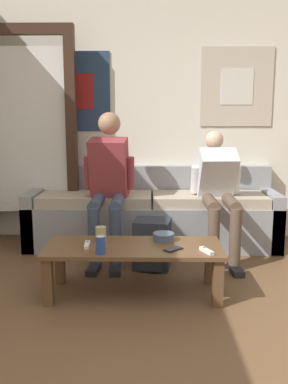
{
  "coord_description": "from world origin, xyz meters",
  "views": [
    {
      "loc": [
        -0.09,
        -1.8,
        1.31
      ],
      "look_at": [
        -0.14,
        1.59,
        0.68
      ],
      "focal_mm": 40.0,
      "sensor_mm": 36.0,
      "label": 1
    }
  ],
  "objects_px": {
    "ceramic_bowl": "(164,236)",
    "pillar_candle": "(101,234)",
    "couch": "(152,216)",
    "person_seated_teen": "(218,188)",
    "coffee_table": "(134,254)",
    "person_seated_adult": "(108,179)",
    "drink_can_blue": "(101,245)",
    "backpack": "(152,245)",
    "game_controller_near_right": "(87,245)",
    "game_controller_near_left": "(207,251)",
    "cell_phone": "(173,249)"
  },
  "relations": [
    {
      "from": "ceramic_bowl",
      "to": "pillar_candle",
      "type": "distance_m",
      "value": 0.47
    },
    {
      "from": "couch",
      "to": "person_seated_teen",
      "type": "relative_size",
      "value": 2.15
    },
    {
      "from": "couch",
      "to": "ceramic_bowl",
      "type": "distance_m",
      "value": 1.08
    },
    {
      "from": "coffee_table",
      "to": "pillar_candle",
      "type": "xyz_separation_m",
      "value": [
        -0.25,
        0.11,
        0.12
      ]
    },
    {
      "from": "person_seated_adult",
      "to": "drink_can_blue",
      "type": "relative_size",
      "value": 10.63
    },
    {
      "from": "ceramic_bowl",
      "to": "backpack",
      "type": "bearing_deg",
      "value": 101.71
    },
    {
      "from": "couch",
      "to": "drink_can_blue",
      "type": "bearing_deg",
      "value": -104.26
    },
    {
      "from": "ceramic_bowl",
      "to": "game_controller_near_right",
      "type": "bearing_deg",
      "value": -164.23
    },
    {
      "from": "person_seated_teen",
      "to": "pillar_candle",
      "type": "relative_size",
      "value": 9.35
    },
    {
      "from": "game_controller_near_left",
      "to": "cell_phone",
      "type": "distance_m",
      "value": 0.23
    },
    {
      "from": "drink_can_blue",
      "to": "game_controller_near_right",
      "type": "bearing_deg",
      "value": 126.05
    },
    {
      "from": "game_controller_near_right",
      "to": "couch",
      "type": "bearing_deg",
      "value": 69.06
    },
    {
      "from": "backpack",
      "to": "ceramic_bowl",
      "type": "bearing_deg",
      "value": -78.29
    },
    {
      "from": "ceramic_bowl",
      "to": "game_controller_near_right",
      "type": "relative_size",
      "value": 1.13
    },
    {
      "from": "person_seated_teen",
      "to": "game_controller_near_right",
      "type": "bearing_deg",
      "value": -139.39
    },
    {
      "from": "coffee_table",
      "to": "game_controller_near_left",
      "type": "xyz_separation_m",
      "value": [
        0.51,
        -0.14,
        0.07
      ]
    },
    {
      "from": "coffee_table",
      "to": "person_seated_teen",
      "type": "relative_size",
      "value": 1.12
    },
    {
      "from": "game_controller_near_left",
      "to": "game_controller_near_right",
      "type": "distance_m",
      "value": 0.85
    },
    {
      "from": "backpack",
      "to": "game_controller_near_left",
      "type": "relative_size",
      "value": 2.88
    },
    {
      "from": "coffee_table",
      "to": "game_controller_near_right",
      "type": "height_order",
      "value": "game_controller_near_right"
    },
    {
      "from": "cell_phone",
      "to": "game_controller_near_left",
      "type": "bearing_deg",
      "value": -12.89
    },
    {
      "from": "coffee_table",
      "to": "drink_can_blue",
      "type": "relative_size",
      "value": 10.29
    },
    {
      "from": "ceramic_bowl",
      "to": "cell_phone",
      "type": "height_order",
      "value": "ceramic_bowl"
    },
    {
      "from": "person_seated_adult",
      "to": "cell_phone",
      "type": "relative_size",
      "value": 9.06
    },
    {
      "from": "person_seated_adult",
      "to": "game_controller_near_right",
      "type": "distance_m",
      "value": 0.96
    },
    {
      "from": "person_seated_adult",
      "to": "person_seated_teen",
      "type": "bearing_deg",
      "value": 1.78
    },
    {
      "from": "pillar_candle",
      "to": "person_seated_teen",
      "type": "bearing_deg",
      "value": 38.53
    },
    {
      "from": "coffee_table",
      "to": "game_controller_near_right",
      "type": "bearing_deg",
      "value": -176.4
    },
    {
      "from": "couch",
      "to": "person_seated_adult",
      "type": "xyz_separation_m",
      "value": [
        -0.4,
        -0.34,
        0.43
      ]
    },
    {
      "from": "game_controller_near_left",
      "to": "game_controller_near_right",
      "type": "bearing_deg",
      "value": 171.71
    },
    {
      "from": "person_seated_teen",
      "to": "drink_can_blue",
      "type": "xyz_separation_m",
      "value": [
        -0.96,
        -1.08,
        -0.21
      ]
    },
    {
      "from": "ceramic_bowl",
      "to": "pillar_candle",
      "type": "xyz_separation_m",
      "value": [
        -0.47,
        -0.02,
        0.02
      ]
    },
    {
      "from": "backpack",
      "to": "person_seated_teen",
      "type": "bearing_deg",
      "value": 30.44
    },
    {
      "from": "ceramic_bowl",
      "to": "game_controller_near_right",
      "type": "distance_m",
      "value": 0.58
    },
    {
      "from": "couch",
      "to": "ceramic_bowl",
      "type": "relative_size",
      "value": 14.92
    },
    {
      "from": "person_seated_adult",
      "to": "game_controller_near_left",
      "type": "distance_m",
      "value": 1.32
    },
    {
      "from": "backpack",
      "to": "coffee_table",
      "type": "bearing_deg",
      "value": -104.01
    },
    {
      "from": "person_seated_adult",
      "to": "backpack",
      "type": "height_order",
      "value": "person_seated_adult"
    },
    {
      "from": "game_controller_near_left",
      "to": "pillar_candle",
      "type": "bearing_deg",
      "value": 161.29
    },
    {
      "from": "couch",
      "to": "backpack",
      "type": "distance_m",
      "value": 0.67
    },
    {
      "from": "person_seated_adult",
      "to": "ceramic_bowl",
      "type": "xyz_separation_m",
      "value": [
        0.48,
        -0.73,
        -0.32
      ]
    },
    {
      "from": "drink_can_blue",
      "to": "cell_phone",
      "type": "relative_size",
      "value": 0.85
    },
    {
      "from": "backpack",
      "to": "pillar_candle",
      "type": "bearing_deg",
      "value": -131.64
    },
    {
      "from": "pillar_candle",
      "to": "game_controller_near_left",
      "type": "relative_size",
      "value": 0.84
    },
    {
      "from": "couch",
      "to": "cell_phone",
      "type": "relative_size",
      "value": 16.87
    },
    {
      "from": "coffee_table",
      "to": "person_seated_teen",
      "type": "bearing_deg",
      "value": 50.54
    },
    {
      "from": "ceramic_bowl",
      "to": "drink_can_blue",
      "type": "distance_m",
      "value": 0.54
    },
    {
      "from": "coffee_table",
      "to": "backpack",
      "type": "xyz_separation_m",
      "value": [
        0.14,
        0.54,
        -0.1
      ]
    },
    {
      "from": "game_controller_near_left",
      "to": "coffee_table",
      "type": "bearing_deg",
      "value": 164.21
    },
    {
      "from": "couch",
      "to": "coffee_table",
      "type": "distance_m",
      "value": 1.22
    }
  ]
}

